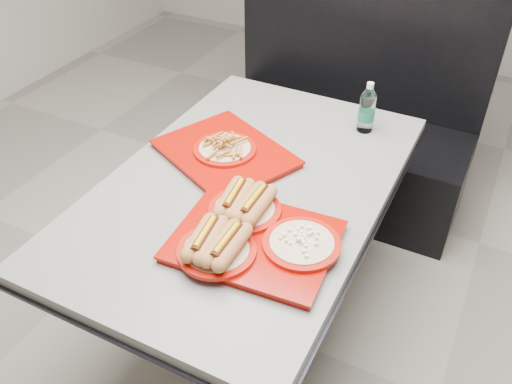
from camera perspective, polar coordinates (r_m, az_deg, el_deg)
The scene contains 6 objects.
ground at distance 2.38m, azimuth -0.76°, elevation -13.59°, with size 6.00×6.00×0.00m, color gray.
diner_table at distance 1.96m, azimuth -0.90°, elevation -2.86°, with size 0.92×1.42×0.75m.
booth_bench at distance 2.90m, azimuth 9.31°, elevation 7.08°, with size 1.30×0.57×1.35m.
tray_near at distance 1.60m, azimuth -0.75°, elevation -4.31°, with size 0.50×0.43×0.10m.
tray_far at distance 1.97m, azimuth -3.28°, elevation 4.38°, with size 0.58×0.53×0.09m.
water_bottle at distance 2.14m, azimuth 11.60°, elevation 8.43°, with size 0.06×0.06×0.20m.
Camera 1 is at (0.70, -1.31, 1.86)m, focal length 38.00 mm.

